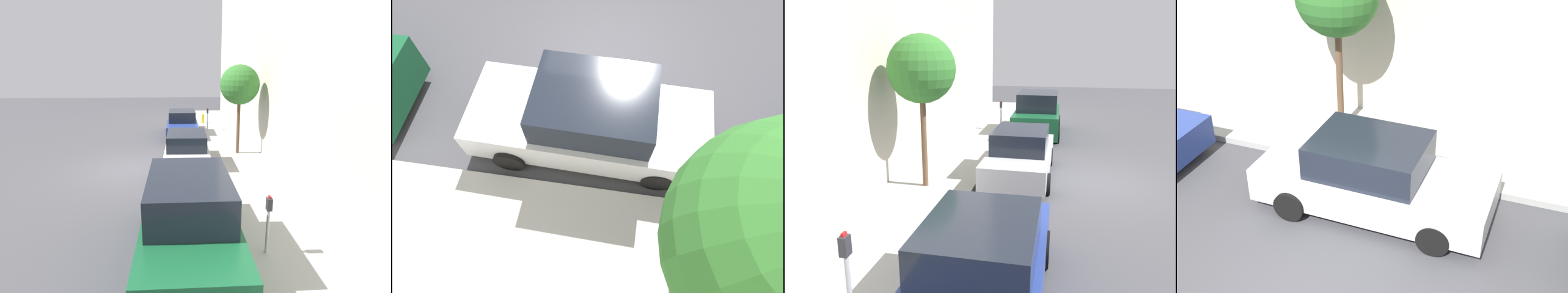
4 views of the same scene
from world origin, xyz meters
TOP-DOWN VIEW (x-y plane):
  - ground_plane at (0.00, 0.00)m, footprint 60.00×60.00m
  - sidewalk at (4.76, 0.00)m, footprint 2.51×32.00m
  - parked_sedan_second at (2.36, -0.08)m, footprint 1.92×4.54m

SIDE VIEW (x-z plane):
  - ground_plane at x=0.00m, z-range 0.00..0.00m
  - sidewalk at x=4.76m, z-range 0.00..0.15m
  - parked_sedan_second at x=2.36m, z-range -0.04..1.50m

